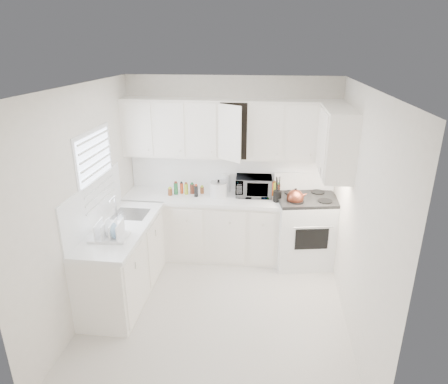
# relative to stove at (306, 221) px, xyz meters

# --- Properties ---
(floor) EXTENTS (3.20, 3.20, 0.00)m
(floor) POSITION_rel_stove_xyz_m (-1.10, -1.27, -0.64)
(floor) COLOR silver
(floor) RESTS_ON ground
(ceiling) EXTENTS (3.20, 3.20, 0.00)m
(ceiling) POSITION_rel_stove_xyz_m (-1.10, -1.27, 1.96)
(ceiling) COLOR white
(ceiling) RESTS_ON ground
(wall_back) EXTENTS (3.00, 0.00, 3.00)m
(wall_back) POSITION_rel_stove_xyz_m (-1.10, 0.33, 0.66)
(wall_back) COLOR white
(wall_back) RESTS_ON ground
(wall_front) EXTENTS (3.00, 0.00, 3.00)m
(wall_front) POSITION_rel_stove_xyz_m (-1.10, -2.87, 0.66)
(wall_front) COLOR white
(wall_front) RESTS_ON ground
(wall_left) EXTENTS (0.00, 3.20, 3.20)m
(wall_left) POSITION_rel_stove_xyz_m (-2.60, -1.27, 0.66)
(wall_left) COLOR white
(wall_left) RESTS_ON ground
(wall_right) EXTENTS (0.00, 3.20, 3.20)m
(wall_right) POSITION_rel_stove_xyz_m (0.40, -1.27, 0.66)
(wall_right) COLOR white
(wall_right) RESTS_ON ground
(window_blinds) EXTENTS (0.06, 0.96, 1.06)m
(window_blinds) POSITION_rel_stove_xyz_m (-2.58, -0.92, 0.91)
(window_blinds) COLOR white
(window_blinds) RESTS_ON wall_left
(lower_cabinets_back) EXTENTS (2.22, 0.60, 0.90)m
(lower_cabinets_back) POSITION_rel_stove_xyz_m (-1.49, 0.03, -0.19)
(lower_cabinets_back) COLOR white
(lower_cabinets_back) RESTS_ON floor
(lower_cabinets_left) EXTENTS (0.60, 1.60, 0.90)m
(lower_cabinets_left) POSITION_rel_stove_xyz_m (-2.30, -1.07, -0.19)
(lower_cabinets_left) COLOR white
(lower_cabinets_left) RESTS_ON floor
(countertop_back) EXTENTS (2.24, 0.64, 0.05)m
(countertop_back) POSITION_rel_stove_xyz_m (-1.49, 0.02, 0.28)
(countertop_back) COLOR white
(countertop_back) RESTS_ON lower_cabinets_back
(countertop_left) EXTENTS (0.64, 1.62, 0.05)m
(countertop_left) POSITION_rel_stove_xyz_m (-2.29, -1.07, 0.28)
(countertop_left) COLOR white
(countertop_left) RESTS_ON lower_cabinets_left
(backsplash_back) EXTENTS (2.98, 0.02, 0.55)m
(backsplash_back) POSITION_rel_stove_xyz_m (-1.10, 0.32, 0.58)
(backsplash_back) COLOR white
(backsplash_back) RESTS_ON wall_back
(backsplash_left) EXTENTS (0.02, 1.60, 0.55)m
(backsplash_left) POSITION_rel_stove_xyz_m (-2.59, -1.07, 0.58)
(backsplash_left) COLOR white
(backsplash_left) RESTS_ON wall_left
(upper_cabinets_back) EXTENTS (3.00, 0.33, 0.80)m
(upper_cabinets_back) POSITION_rel_stove_xyz_m (-1.10, 0.16, 0.86)
(upper_cabinets_back) COLOR white
(upper_cabinets_back) RESTS_ON wall_back
(upper_cabinets_right) EXTENTS (0.33, 0.90, 0.80)m
(upper_cabinets_right) POSITION_rel_stove_xyz_m (0.24, -0.45, 0.86)
(upper_cabinets_right) COLOR white
(upper_cabinets_right) RESTS_ON wall_right
(sink) EXTENTS (0.42, 0.38, 0.30)m
(sink) POSITION_rel_stove_xyz_m (-2.29, -0.72, 0.43)
(sink) COLOR gray
(sink) RESTS_ON countertop_left
(stove) EXTENTS (0.95, 0.83, 1.29)m
(stove) POSITION_rel_stove_xyz_m (0.00, 0.00, 0.00)
(stove) COLOR white
(stove) RESTS_ON floor
(tea_kettle) EXTENTS (0.29, 0.25, 0.26)m
(tea_kettle) POSITION_rel_stove_xyz_m (-0.18, -0.16, 0.43)
(tea_kettle) COLOR #9D342A
(tea_kettle) RESTS_ON stove
(frying_pan) EXTENTS (0.34, 0.50, 0.04)m
(frying_pan) POSITION_rel_stove_xyz_m (0.18, 0.16, 0.32)
(frying_pan) COLOR black
(frying_pan) RESTS_ON stove
(microwave) EXTENTS (0.52, 0.31, 0.34)m
(microwave) POSITION_rel_stove_xyz_m (-0.75, 0.13, 0.48)
(microwave) COLOR gray
(microwave) RESTS_ON countertop_back
(rice_cooker) EXTENTS (0.27, 0.27, 0.25)m
(rice_cooker) POSITION_rel_stove_xyz_m (-1.25, 0.04, 0.43)
(rice_cooker) COLOR white
(rice_cooker) RESTS_ON countertop_back
(paper_towel) EXTENTS (0.12, 0.12, 0.27)m
(paper_towel) POSITION_rel_stove_xyz_m (-1.16, 0.25, 0.44)
(paper_towel) COLOR white
(paper_towel) RESTS_ON countertop_back
(utensil_crock) EXTENTS (0.16, 0.16, 0.37)m
(utensil_crock) POSITION_rel_stove_xyz_m (-0.42, -0.07, 0.49)
(utensil_crock) COLOR black
(utensil_crock) RESTS_ON countertop_back
(dish_rack) EXTENTS (0.43, 0.33, 0.22)m
(dish_rack) POSITION_rel_stove_xyz_m (-2.30, -1.39, 0.42)
(dish_rack) COLOR white
(dish_rack) RESTS_ON countertop_left
(spice_left_0) EXTENTS (0.06, 0.06, 0.13)m
(spice_left_0) POSITION_rel_stove_xyz_m (-1.95, 0.15, 0.37)
(spice_left_0) COLOR brown
(spice_left_0) RESTS_ON countertop_back
(spice_left_1) EXTENTS (0.06, 0.06, 0.13)m
(spice_left_1) POSITION_rel_stove_xyz_m (-1.87, 0.06, 0.37)
(spice_left_1) COLOR #236A38
(spice_left_1) RESTS_ON countertop_back
(spice_left_2) EXTENTS (0.06, 0.06, 0.13)m
(spice_left_2) POSITION_rel_stove_xyz_m (-1.80, 0.15, 0.37)
(spice_left_2) COLOR #C13C19
(spice_left_2) RESTS_ON countertop_back
(spice_left_3) EXTENTS (0.06, 0.06, 0.13)m
(spice_left_3) POSITION_rel_stove_xyz_m (-1.72, 0.06, 0.37)
(spice_left_3) COLOR #B5CD30
(spice_left_3) RESTS_ON countertop_back
(spice_left_4) EXTENTS (0.06, 0.06, 0.13)m
(spice_left_4) POSITION_rel_stove_xyz_m (-1.65, 0.15, 0.37)
(spice_left_4) COLOR maroon
(spice_left_4) RESTS_ON countertop_back
(spice_left_5) EXTENTS (0.06, 0.06, 0.13)m
(spice_left_5) POSITION_rel_stove_xyz_m (-1.57, 0.06, 0.37)
(spice_left_5) COLOR black
(spice_left_5) RESTS_ON countertop_back
(spice_left_6) EXTENTS (0.06, 0.06, 0.13)m
(spice_left_6) POSITION_rel_stove_xyz_m (-1.50, 0.15, 0.37)
(spice_left_6) COLOR brown
(spice_left_6) RESTS_ON countertop_back
(sauce_right_0) EXTENTS (0.06, 0.06, 0.19)m
(sauce_right_0) POSITION_rel_stove_xyz_m (-0.52, 0.19, 0.40)
(sauce_right_0) COLOR #C13C19
(sauce_right_0) RESTS_ON countertop_back
(sauce_right_1) EXTENTS (0.06, 0.06, 0.19)m
(sauce_right_1) POSITION_rel_stove_xyz_m (-0.46, 0.13, 0.40)
(sauce_right_1) COLOR #B5CD30
(sauce_right_1) RESTS_ON countertop_back
(sauce_right_2) EXTENTS (0.06, 0.06, 0.19)m
(sauce_right_2) POSITION_rel_stove_xyz_m (-0.41, 0.19, 0.40)
(sauce_right_2) COLOR maroon
(sauce_right_2) RESTS_ON countertop_back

